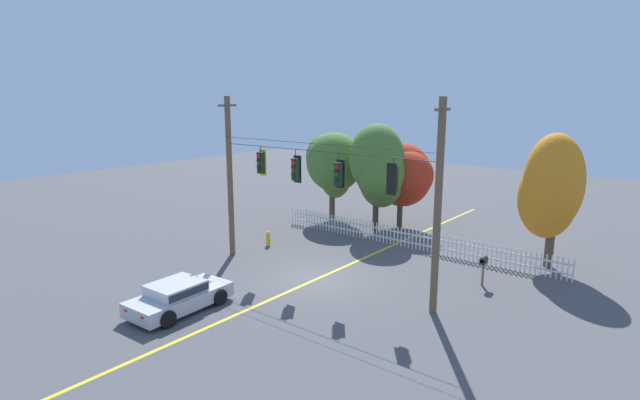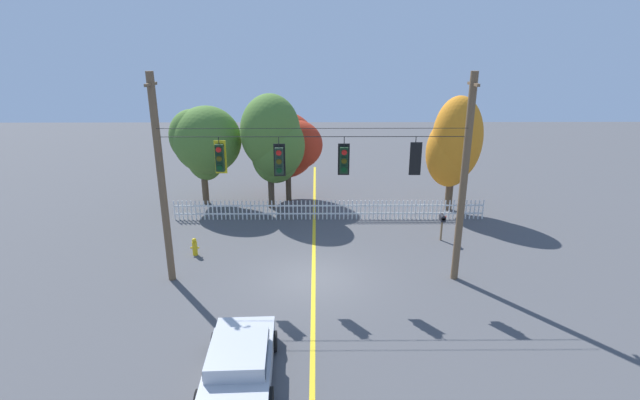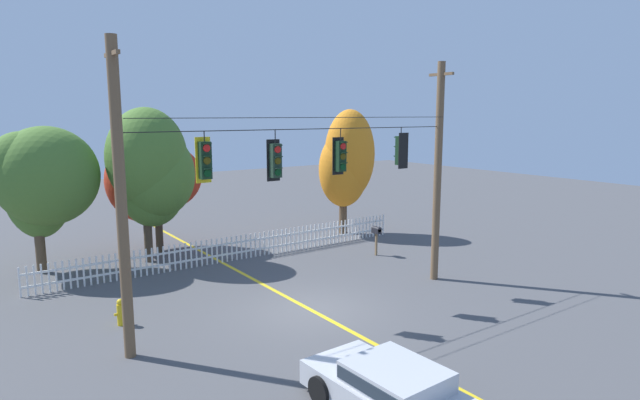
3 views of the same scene
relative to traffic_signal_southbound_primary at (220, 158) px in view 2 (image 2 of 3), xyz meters
name	(u,v)px [view 2 (image 2 of 3)]	position (x,y,z in m)	size (l,w,h in m)	color
ground	(314,279)	(3.42, -0.01, -4.97)	(80.00, 80.00, 0.00)	#4C4C4F
lane_centerline_stripe	(314,278)	(3.42, -0.01, -4.97)	(0.16, 36.00, 0.01)	gold
signal_support_span	(313,180)	(3.42, -0.01, -0.87)	(11.58, 1.10, 8.05)	brown
traffic_signal_southbound_primary	(220,158)	(0.00, 0.00, 0.00)	(0.43, 0.38, 1.40)	black
traffic_signal_northbound_primary	(279,161)	(2.18, 0.00, -0.12)	(0.43, 0.38, 1.51)	black
traffic_signal_westbound_side	(344,160)	(4.56, 0.00, -0.10)	(0.43, 0.38, 1.47)	black
traffic_signal_northbound_secondary	(415,158)	(7.17, -0.02, -0.02)	(0.43, 0.38, 1.41)	black
white_picket_fence	(329,210)	(4.22, 6.68, -4.43)	(16.55, 0.06, 1.07)	white
autumn_maple_near_fence	(204,141)	(-2.82, 9.27, -1.18)	(4.02, 3.28, 5.75)	brown
autumn_maple_mid	(274,141)	(1.21, 8.45, -1.08)	(3.52, 3.21, 6.48)	#473828
autumn_oak_far_east	(288,145)	(1.89, 10.26, -1.66)	(4.14, 3.41, 5.24)	#473828
autumn_maple_far_west	(454,145)	(10.94, 7.80, -1.17)	(2.91, 2.51, 6.43)	brown
parked_car	(239,362)	(1.40, -5.94, -4.37)	(2.08, 4.04, 1.15)	#B7BABF
fire_hydrant	(195,247)	(-1.87, 2.24, -4.57)	(0.38, 0.22, 0.81)	gold
roadside_mailbox	(442,219)	(9.50, 3.82, -3.91)	(0.25, 0.44, 1.31)	brown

